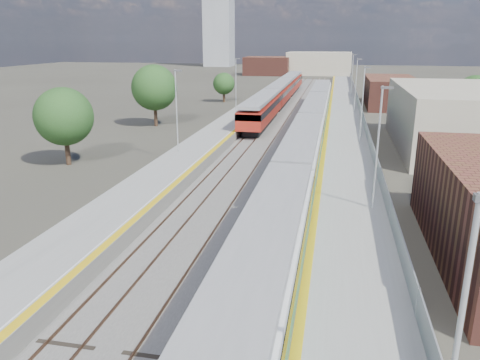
% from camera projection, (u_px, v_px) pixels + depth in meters
% --- Properties ---
extents(ground, '(320.00, 320.00, 0.00)m').
position_uv_depth(ground, '(301.00, 134.00, 57.03)').
color(ground, '#47443A').
rests_on(ground, ground).
extents(ballast_bed, '(10.50, 155.00, 0.06)m').
position_uv_depth(ballast_bed, '(284.00, 129.00, 59.80)').
color(ballast_bed, '#565451').
rests_on(ballast_bed, ground).
extents(tracks, '(8.96, 160.00, 0.17)m').
position_uv_depth(tracks, '(290.00, 126.00, 61.23)').
color(tracks, '#4C3323').
rests_on(tracks, ground).
extents(platform_right, '(4.70, 155.00, 8.52)m').
position_uv_depth(platform_right, '(345.00, 127.00, 58.20)').
color(platform_right, slate).
rests_on(platform_right, ground).
extents(platform_left, '(4.30, 155.00, 8.52)m').
position_uv_depth(platform_left, '(233.00, 124.00, 60.95)').
color(platform_left, slate).
rests_on(platform_left, ground).
extents(buildings, '(72.00, 185.50, 40.00)m').
position_uv_depth(buildings, '(264.00, 40.00, 140.47)').
color(buildings, brown).
rests_on(buildings, ground).
extents(green_train, '(2.93, 81.60, 3.23)m').
position_uv_depth(green_train, '(309.00, 129.00, 47.86)').
color(green_train, black).
rests_on(green_train, ground).
extents(red_train, '(3.00, 60.81, 3.79)m').
position_uv_depth(red_train, '(280.00, 92.00, 80.57)').
color(red_train, black).
rests_on(red_train, ground).
extents(tree_a, '(5.21, 5.21, 7.06)m').
position_uv_depth(tree_a, '(64.00, 117.00, 41.80)').
color(tree_a, '#382619').
rests_on(tree_a, ground).
extents(tree_b, '(5.89, 5.89, 7.99)m').
position_uv_depth(tree_b, '(154.00, 88.00, 60.62)').
color(tree_b, '#382619').
rests_on(tree_b, ground).
extents(tree_c, '(3.91, 3.91, 5.29)m').
position_uv_depth(tree_c, '(224.00, 84.00, 84.52)').
color(tree_c, '#382619').
rests_on(tree_c, ground).
extents(tree_d, '(4.55, 4.55, 6.17)m').
position_uv_depth(tree_d, '(474.00, 91.00, 67.27)').
color(tree_d, '#382619').
rests_on(tree_d, ground).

